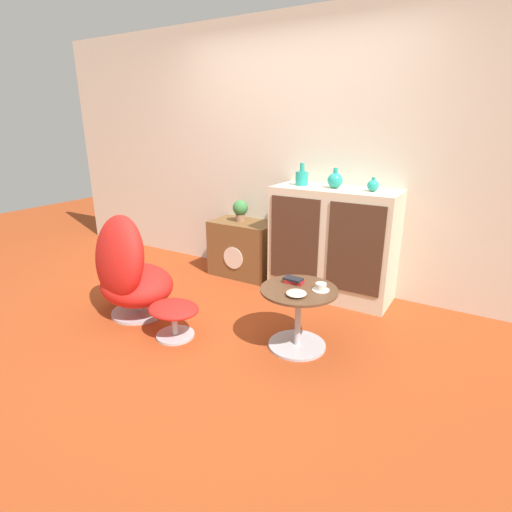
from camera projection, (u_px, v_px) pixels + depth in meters
The scene contains 14 objects.
ground_plane at pixel (206, 333), 3.20m from camera, with size 12.00×12.00×0.00m, color #9E3D19.
wall_back at pixel (294, 155), 4.02m from camera, with size 6.40×0.06×2.60m.
sideboard at pixel (332, 243), 3.77m from camera, with size 1.15×0.48×1.04m.
tv_console at pixel (244, 248), 4.36m from camera, with size 0.70×0.43×0.60m.
egg_chair at pixel (128, 272), 3.38m from camera, with size 0.88×0.84×0.93m.
ottoman at pixel (174, 312), 3.10m from camera, with size 0.41×0.35×0.28m.
coffee_table at pixel (298, 313), 2.94m from camera, with size 0.56×0.56×0.47m.
vase_leftmost at pixel (302, 178), 3.75m from camera, with size 0.12×0.12×0.21m.
vase_inner_left at pixel (335, 180), 3.59m from camera, with size 0.14×0.14×0.18m.
vase_inner_right at pixel (373, 185), 3.43m from camera, with size 0.10×0.10×0.12m.
potted_plant at pixel (240, 209), 4.24m from camera, with size 0.16×0.16×0.23m.
teacup at pixel (321, 287), 2.84m from camera, with size 0.13×0.13×0.05m.
book_stack at pixel (294, 280), 2.97m from camera, with size 0.15×0.10×0.04m.
bowl at pixel (296, 293), 2.75m from camera, with size 0.14×0.14×0.04m.
Camera 1 is at (1.81, -2.22, 1.61)m, focal length 28.00 mm.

